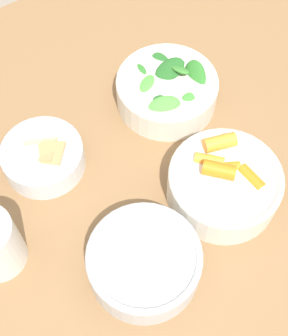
{
  "coord_description": "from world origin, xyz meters",
  "views": [
    {
      "loc": [
        0.27,
        0.29,
        1.37
      ],
      "look_at": [
        0.06,
        -0.01,
        0.76
      ],
      "focal_mm": 50.0,
      "sensor_mm": 36.0,
      "label": 1
    }
  ],
  "objects_px": {
    "bowl_carrots": "(224,183)",
    "bowl_beans_hotdog": "(144,262)",
    "bowl_cookies": "(43,156)",
    "bowl_greens": "(167,89)"
  },
  "relations": [
    {
      "from": "bowl_carrots",
      "to": "bowl_cookies",
      "type": "height_order",
      "value": "bowl_carrots"
    },
    {
      "from": "bowl_greens",
      "to": "bowl_cookies",
      "type": "relative_size",
      "value": 1.33
    },
    {
      "from": "bowl_beans_hotdog",
      "to": "bowl_cookies",
      "type": "bearing_deg",
      "value": -82.34
    },
    {
      "from": "bowl_carrots",
      "to": "bowl_greens",
      "type": "relative_size",
      "value": 0.98
    },
    {
      "from": "bowl_carrots",
      "to": "bowl_beans_hotdog",
      "type": "bearing_deg",
      "value": 10.74
    },
    {
      "from": "bowl_carrots",
      "to": "bowl_beans_hotdog",
      "type": "height_order",
      "value": "bowl_carrots"
    },
    {
      "from": "bowl_greens",
      "to": "bowl_beans_hotdog",
      "type": "height_order",
      "value": "bowl_greens"
    },
    {
      "from": "bowl_greens",
      "to": "bowl_cookies",
      "type": "height_order",
      "value": "bowl_greens"
    },
    {
      "from": "bowl_beans_hotdog",
      "to": "bowl_cookies",
      "type": "height_order",
      "value": "bowl_beans_hotdog"
    },
    {
      "from": "bowl_greens",
      "to": "bowl_beans_hotdog",
      "type": "distance_m",
      "value": 0.31
    }
  ]
}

